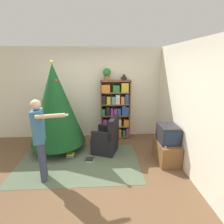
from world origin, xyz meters
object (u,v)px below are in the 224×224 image
christmas_tree (56,105)px  standing_person (40,134)px  bookshelf (115,110)px  potted_plant (107,73)px  television (168,134)px  armchair (106,140)px  table_lamp (124,77)px

christmas_tree → standing_person: (-0.01, -1.20, -0.26)m
bookshelf → potted_plant: potted_plant is taller
christmas_tree → television: bearing=-15.0°
armchair → standing_person: bearing=-31.4°
television → armchair: armchair is taller
standing_person → potted_plant: 2.46m
table_lamp → armchair: bearing=-120.9°
bookshelf → christmas_tree: (-1.52, -0.66, 0.34)m
standing_person → potted_plant: potted_plant is taller
television → christmas_tree: size_ratio=0.23×
bookshelf → television: 1.73m
bookshelf → armchair: 1.05m
television → armchair: 1.48m
television → table_lamp: 1.97m
bookshelf → table_lamp: bearing=2.3°
armchair → standing_person: size_ratio=0.58×
armchair → table_lamp: 1.80m
bookshelf → christmas_tree: christmas_tree is taller
potted_plant → table_lamp: bearing=0.0°
armchair → potted_plant: 1.80m
bookshelf → armchair: bookshelf is taller
potted_plant → bookshelf: bearing=-2.2°
standing_person → christmas_tree: bearing=168.5°
television → potted_plant: potted_plant is taller
standing_person → armchair: bearing=117.8°
armchair → standing_person: 1.70m
bookshelf → standing_person: 2.41m
television → potted_plant: bearing=133.7°
christmas_tree → table_lamp: (1.75, 0.67, 0.62)m
standing_person → potted_plant: size_ratio=4.80×
armchair → potted_plant: size_ratio=2.80×
christmas_tree → armchair: bearing=-9.4°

